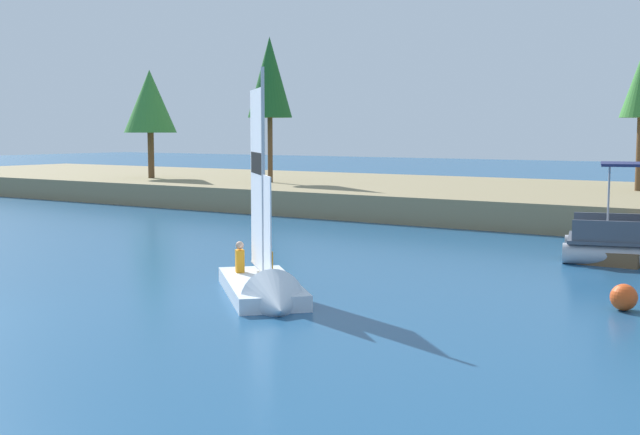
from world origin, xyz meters
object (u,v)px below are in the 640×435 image
sailboat (267,286)px  shoreline_tree_midleft (270,78)px  wooden_dock (634,247)px  channel_buoy (624,297)px  shoreline_tree_left (150,102)px

sailboat → shoreline_tree_midleft: bearing=170.5°
wooden_dock → channel_buoy: (1.83, -8.91, 0.09)m
wooden_dock → sailboat: bearing=-111.8°
shoreline_tree_midleft → sailboat: bearing=-53.0°
shoreline_tree_left → shoreline_tree_midleft: 8.30m
sailboat → shoreline_tree_left: bearing=-176.6°
wooden_dock → sailboat: sailboat is taller
sailboat → wooden_dock: bearing=111.7°
shoreline_tree_midleft → channel_buoy: 28.30m
shoreline_tree_midleft → sailboat: 26.03m
shoreline_tree_left → shoreline_tree_midleft: size_ratio=0.82×
shoreline_tree_left → shoreline_tree_midleft: (8.21, 0.50, 1.08)m
shoreline_tree_left → channel_buoy: size_ratio=10.76×
channel_buoy → sailboat: bearing=-152.3°
sailboat → channel_buoy: (6.82, 3.58, -0.08)m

